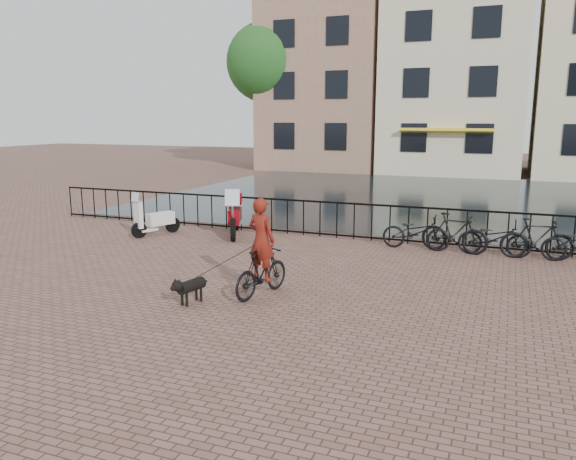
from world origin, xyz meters
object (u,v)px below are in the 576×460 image
at_px(dog, 191,289).
at_px(motorcycle, 235,210).
at_px(cyclist, 261,253).
at_px(scooter, 156,212).

relative_size(dog, motorcycle, 0.40).
bearing_deg(motorcycle, cyclist, -81.49).
distance_m(cyclist, dog, 1.46).
height_order(dog, motorcycle, motorcycle).
relative_size(motorcycle, scooter, 1.42).
relative_size(cyclist, scooter, 1.50).
bearing_deg(scooter, cyclist, -15.10).
relative_size(dog, scooter, 0.57).
distance_m(cyclist, scooter, 6.52).
relative_size(cyclist, motorcycle, 1.05).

